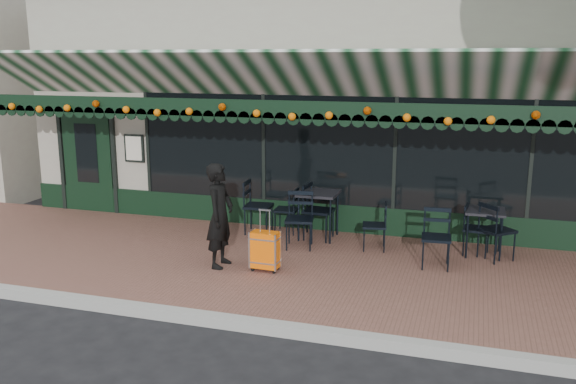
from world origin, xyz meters
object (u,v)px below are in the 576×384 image
(woman, at_px, (220,216))
(chair_a_left, at_px, (374,226))
(chair_a_extra, at_px, (497,231))
(chair_b_front, at_px, (299,220))
(cafe_table_a, at_px, (485,214))
(chair_b_right, at_px, (319,211))
(chair_b_left, at_px, (286,210))
(suitcase, at_px, (265,251))
(cafe_table_b, at_px, (319,197))
(chair_a_front, at_px, (436,238))
(chair_a_right, at_px, (477,230))
(chair_solo, at_px, (258,207))

(woman, xyz_separation_m, chair_a_left, (2.09, 1.49, -0.39))
(woman, bearing_deg, chair_a_left, -54.52)
(chair_a_extra, bearing_deg, chair_b_front, 54.66)
(cafe_table_a, xyz_separation_m, chair_b_right, (-2.74, 0.09, -0.18))
(chair_b_left, bearing_deg, suitcase, 5.87)
(chair_b_left, height_order, chair_b_right, chair_b_right)
(cafe_table_b, relative_size, chair_a_front, 0.91)
(chair_a_right, xyz_separation_m, chair_b_left, (-3.28, 0.30, -0.00))
(suitcase, relative_size, chair_a_left, 1.17)
(chair_a_front, distance_m, chair_a_extra, 1.09)
(suitcase, xyz_separation_m, cafe_table_b, (0.33, 1.87, 0.43))
(cafe_table_a, height_order, chair_b_left, chair_b_left)
(chair_b_left, xyz_separation_m, chair_solo, (-0.48, -0.17, 0.07))
(chair_solo, bearing_deg, chair_a_front, -111.47)
(suitcase, distance_m, chair_solo, 2.02)
(chair_a_right, height_order, chair_b_left, chair_a_right)
(woman, distance_m, chair_b_left, 2.09)
(suitcase, relative_size, chair_a_front, 1.03)
(chair_a_extra, relative_size, chair_solo, 0.96)
(cafe_table_a, xyz_separation_m, cafe_table_b, (-2.76, 0.14, 0.07))
(chair_a_front, relative_size, chair_b_left, 1.09)
(suitcase, height_order, chair_a_left, suitcase)
(chair_a_right, height_order, chair_a_front, chair_a_front)
(chair_a_extra, bearing_deg, suitcase, 74.13)
(chair_a_front, xyz_separation_m, chair_solo, (-3.18, 0.95, 0.04))
(chair_a_extra, bearing_deg, chair_a_left, 50.53)
(chair_b_right, bearing_deg, chair_a_left, -103.09)
(chair_a_left, relative_size, chair_b_right, 0.81)
(suitcase, bearing_deg, cafe_table_a, 31.60)
(chair_a_front, relative_size, chair_b_right, 0.91)
(cafe_table_b, distance_m, chair_b_right, 0.25)
(chair_a_left, distance_m, chair_a_extra, 1.90)
(chair_a_right, bearing_deg, chair_solo, 94.12)
(cafe_table_b, bearing_deg, woman, -119.26)
(suitcase, xyz_separation_m, chair_a_left, (1.37, 1.50, 0.09))
(chair_a_right, relative_size, chair_a_extra, 0.90)
(cafe_table_b, bearing_deg, cafe_table_a, -2.82)
(chair_b_left, distance_m, chair_b_right, 0.69)
(chair_a_right, height_order, chair_b_front, chair_b_front)
(chair_a_extra, bearing_deg, chair_a_right, 20.28)
(suitcase, xyz_separation_m, chair_a_front, (2.40, 0.91, 0.14))
(cafe_table_a, height_order, chair_b_right, chair_b_right)
(chair_a_left, bearing_deg, chair_b_right, -117.12)
(chair_b_left, relative_size, chair_b_right, 0.84)
(chair_b_left, distance_m, chair_b_front, 0.92)
(chair_a_left, distance_m, chair_a_front, 1.18)
(cafe_table_b, xyz_separation_m, chair_b_right, (0.02, -0.05, -0.25))
(suitcase, xyz_separation_m, cafe_table_a, (3.09, 1.73, 0.36))
(cafe_table_b, distance_m, chair_a_left, 1.16)
(chair_a_right, distance_m, chair_a_extra, 0.34)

